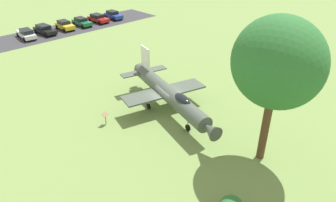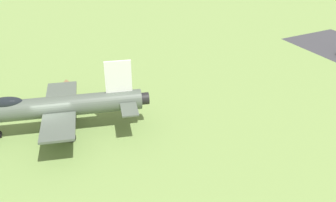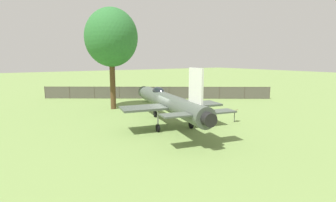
# 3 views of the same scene
# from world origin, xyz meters

# --- Properties ---
(ground_plane) EXTENTS (200.00, 200.00, 0.00)m
(ground_plane) POSITION_xyz_m (0.00, 0.00, 0.00)
(ground_plane) COLOR #75934C
(display_jet) EXTENTS (14.24, 8.40, 4.99)m
(display_jet) POSITION_xyz_m (-0.34, 0.07, 2.04)
(display_jet) COLOR #4C564C
(display_jet) RESTS_ON ground_plane
(info_plaque) EXTENTS (0.57, 0.69, 1.14)m
(info_plaque) POSITION_xyz_m (1.90, 5.65, 0.85)
(info_plaque) COLOR #333333
(info_plaque) RESTS_ON ground_plane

